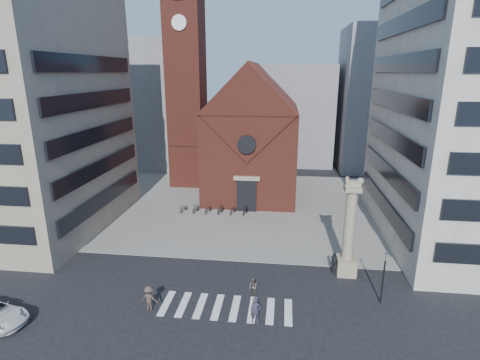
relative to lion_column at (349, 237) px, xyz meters
name	(u,v)px	position (x,y,z in m)	size (l,w,h in m)	color
ground	(225,285)	(-10.01, -3.00, -3.46)	(120.00, 120.00, 0.00)	black
piazza	(248,205)	(-10.01, 16.00, -3.43)	(46.00, 30.00, 0.05)	gray
zebra_crossing	(226,307)	(-9.46, -6.00, -3.45)	(10.20, 3.20, 0.01)	white
church	(253,137)	(-10.01, 22.04, 4.53)	(12.00, 16.65, 18.00)	maroon
campanile	(186,79)	(-20.01, 25.00, 12.28)	(5.50, 5.50, 31.20)	maroon
building_left	(13,109)	(-34.01, 7.00, 9.54)	(18.00, 20.00, 26.00)	gray
bg_block_left	(151,105)	(-30.01, 37.00, 7.54)	(16.00, 14.00, 22.00)	gray
bg_block_mid	(294,115)	(-4.01, 42.00, 5.54)	(14.00, 12.00, 18.00)	gray
bg_block_right	(388,100)	(11.99, 39.00, 8.54)	(16.00, 14.00, 24.00)	gray
lion_column	(349,237)	(0.00, 0.00, 0.00)	(1.63, 1.60, 8.68)	tan
traffic_light	(383,276)	(1.99, -4.00, -1.17)	(0.13, 0.16, 4.30)	black
pedestrian_0	(255,311)	(-7.19, -7.45, -2.50)	(0.70, 0.46, 1.91)	#322B3C
pedestrian_1	(253,287)	(-7.62, -4.26, -2.69)	(0.74, 0.58, 1.53)	#4C443D
pedestrian_2	(334,263)	(-1.04, 0.00, -2.48)	(1.15, 0.48, 1.96)	#292831
pedestrian_3	(149,298)	(-14.95, -6.92, -2.50)	(1.24, 0.71, 1.92)	#45342E
scooter_0	(184,208)	(-17.70, 12.72, -2.94)	(0.62, 1.79, 0.94)	black
scooter_1	(196,208)	(-16.16, 12.72, -2.89)	(0.49, 1.73, 1.04)	black
scooter_2	(208,209)	(-14.63, 12.72, -2.94)	(0.62, 1.79, 0.94)	black
scooter_3	(221,209)	(-13.10, 12.72, -2.89)	(0.49, 1.73, 1.04)	black
scooter_4	(233,210)	(-11.56, 12.72, -2.94)	(0.62, 1.79, 0.94)	black
scooter_5	(245,210)	(-10.03, 12.72, -2.89)	(0.49, 1.73, 1.04)	black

